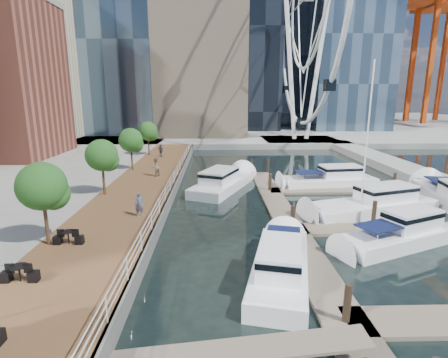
% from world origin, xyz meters
% --- Properties ---
extents(ground, '(520.00, 520.00, 0.00)m').
position_xyz_m(ground, '(0.00, 0.00, 0.00)').
color(ground, black).
rests_on(ground, ground).
extents(boardwalk, '(6.00, 60.00, 1.00)m').
position_xyz_m(boardwalk, '(-9.00, 15.00, 0.50)').
color(boardwalk, brown).
rests_on(boardwalk, ground).
extents(seawall, '(0.25, 60.00, 1.00)m').
position_xyz_m(seawall, '(-6.00, 15.00, 0.50)').
color(seawall, '#595954').
rests_on(seawall, ground).
extents(land_far, '(200.00, 114.00, 1.00)m').
position_xyz_m(land_far, '(0.00, 102.00, 0.50)').
color(land_far, gray).
rests_on(land_far, ground).
extents(breakwater, '(4.00, 60.00, 1.00)m').
position_xyz_m(breakwater, '(20.00, 20.00, 0.50)').
color(breakwater, gray).
rests_on(breakwater, ground).
extents(pier, '(14.00, 12.00, 1.00)m').
position_xyz_m(pier, '(14.00, 52.00, 0.50)').
color(pier, gray).
rests_on(pier, ground).
extents(railing, '(0.10, 60.00, 1.05)m').
position_xyz_m(railing, '(-6.10, 15.00, 1.52)').
color(railing, white).
rests_on(railing, boardwalk).
extents(floating_docks, '(16.00, 34.00, 2.60)m').
position_xyz_m(floating_docks, '(7.97, 9.98, 0.49)').
color(floating_docks, '#6D6051').
rests_on(floating_docks, ground).
extents(port_cranes, '(40.00, 52.00, 38.00)m').
position_xyz_m(port_cranes, '(67.67, 95.67, 20.00)').
color(port_cranes, '#D84C14').
rests_on(port_cranes, ground).
extents(street_trees, '(2.60, 42.60, 4.60)m').
position_xyz_m(street_trees, '(-11.40, 14.00, 4.29)').
color(street_trees, '#3F2B1C').
rests_on(street_trees, ground).
extents(cafe_tables, '(2.50, 13.70, 0.74)m').
position_xyz_m(cafe_tables, '(-10.40, -2.00, 1.37)').
color(cafe_tables, black).
rests_on(cafe_tables, ground).
extents(yacht_foreground, '(9.19, 5.77, 2.15)m').
position_xyz_m(yacht_foreground, '(9.06, 5.57, 0.00)').
color(yacht_foreground, white).
rests_on(yacht_foreground, ground).
extents(pedestrian_near, '(0.65, 0.46, 1.67)m').
position_xyz_m(pedestrian_near, '(-7.33, 8.50, 1.83)').
color(pedestrian_near, '#4E5168').
rests_on(pedestrian_near, boardwalk).
extents(pedestrian_mid, '(1.10, 1.17, 1.91)m').
position_xyz_m(pedestrian_mid, '(-8.28, 20.72, 1.96)').
color(pedestrian_mid, gray).
rests_on(pedestrian_mid, boardwalk).
extents(pedestrian_far, '(1.06, 0.89, 1.70)m').
position_xyz_m(pedestrian_far, '(-9.51, 32.50, 1.85)').
color(pedestrian_far, '#373B45').
rests_on(pedestrian_far, boardwalk).
extents(moored_yachts, '(25.85, 36.57, 11.50)m').
position_xyz_m(moored_yachts, '(8.95, 11.05, 0.00)').
color(moored_yachts, white).
rests_on(moored_yachts, ground).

